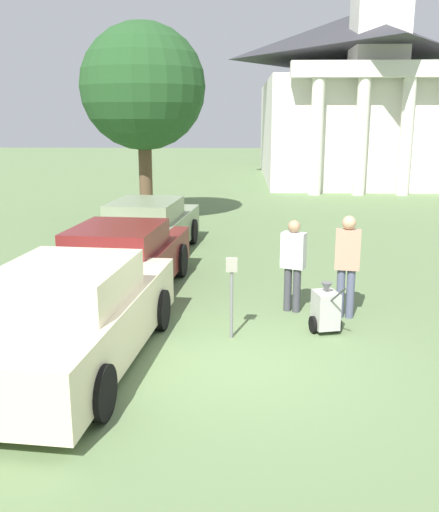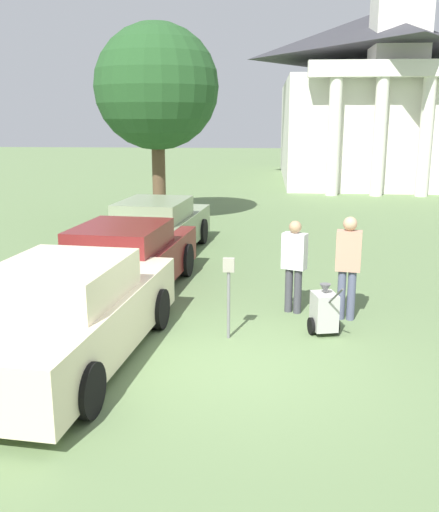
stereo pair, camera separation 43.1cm
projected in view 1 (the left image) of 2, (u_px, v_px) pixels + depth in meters
name	position (u px, v px, depth m)	size (l,w,h in m)	color
ground_plane	(247.00, 367.00, 8.06)	(120.00, 120.00, 0.00)	#607A4C
parked_car_cream	(73.00, 317.00, 8.01)	(2.32, 4.92, 1.52)	beige
parked_car_maroon	(121.00, 262.00, 11.17)	(2.31, 4.92, 1.42)	maroon
parked_car_sage	(148.00, 230.00, 14.37)	(2.27, 5.19, 1.44)	gray
parking_meter	(232.00, 282.00, 8.92)	(0.18, 0.09, 1.32)	slate
person_worker	(293.00, 260.00, 10.17)	(0.47, 0.37, 1.68)	#3F3F47
person_supervisor	(347.00, 260.00, 9.82)	(0.45, 0.29, 1.82)	#515670
equipment_cart	(326.00, 310.00, 9.29)	(0.52, 1.00, 1.00)	#B2B2AD
church	(355.00, 88.00, 31.80)	(10.12, 15.32, 21.09)	silver
shade_tree	(143.00, 87.00, 18.31)	(4.03, 4.03, 6.41)	brown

